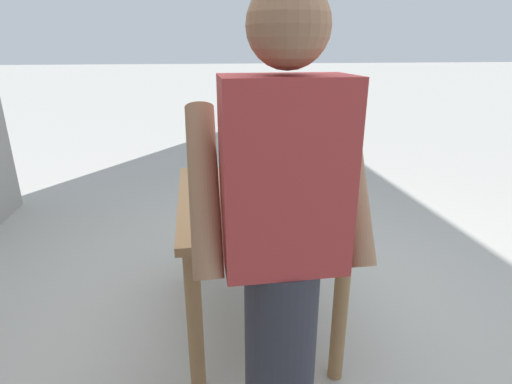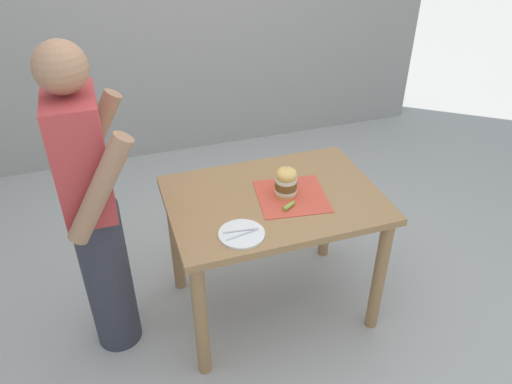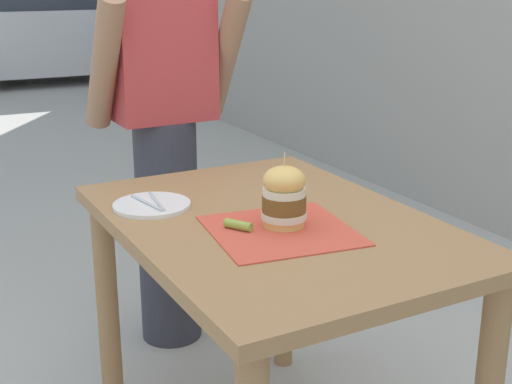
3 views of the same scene
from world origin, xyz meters
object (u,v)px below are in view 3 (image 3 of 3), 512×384
parked_car_near_curb (60,24)px  side_plate_with_forks (152,205)px  patio_table (273,266)px  sandwich (284,196)px  diner_across_table (164,123)px  pickle_spear (238,225)px  parked_car_far_end (472,10)px

parked_car_near_curb → side_plate_with_forks: bearing=-101.9°
patio_table → side_plate_with_forks: size_ratio=5.05×
sandwich → diner_across_table: 0.96m
sandwich → pickle_spear: sandwich is taller
pickle_spear → side_plate_with_forks: bearing=114.2°
parked_car_near_curb → parked_car_far_end: (7.15, -0.28, 0.00)m
side_plate_with_forks → diner_across_table: 0.71m
pickle_spear → diner_across_table: diner_across_table is taller
side_plate_with_forks → parked_car_near_curb: (1.69, 7.99, -0.08)m
side_plate_with_forks → diner_across_table: (0.29, 0.64, 0.09)m
patio_table → pickle_spear: (-0.12, -0.03, 0.15)m
diner_across_table → parked_car_near_curb: (1.39, 7.35, -0.16)m
patio_table → parked_car_far_end: parked_car_far_end is taller
side_plate_with_forks → diner_across_table: size_ratio=0.13×
side_plate_with_forks → parked_car_far_end: size_ratio=0.05×
sandwich → side_plate_with_forks: (-0.25, 0.32, -0.08)m
patio_table → pickle_spear: 0.20m
patio_table → diner_across_table: (0.04, 0.90, 0.23)m
sandwich → parked_car_near_curb: size_ratio=0.05×
pickle_spear → side_plate_with_forks: size_ratio=0.35×
sandwich → parked_car_far_end: size_ratio=0.05×
pickle_spear → parked_car_far_end: size_ratio=0.02×
pickle_spear → patio_table: bearing=14.7°
diner_across_table → parked_car_far_end: diner_across_table is taller
patio_table → parked_car_near_curb: size_ratio=0.26×
parked_car_near_curb → parked_car_far_end: size_ratio=1.00×
sandwich → side_plate_with_forks: sandwich is taller
patio_table → parked_car_far_end: (8.59, 7.96, 0.07)m
pickle_spear → parked_car_far_end: (8.71, 7.99, -0.09)m
side_plate_with_forks → parked_car_far_end: parked_car_far_end is taller
diner_across_table → patio_table: bearing=-92.7°
parked_car_far_end → sandwich: bearing=-137.0°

